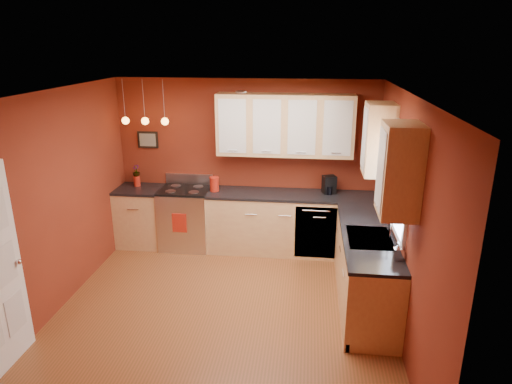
# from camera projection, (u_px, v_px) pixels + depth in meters

# --- Properties ---
(floor) EXTENTS (4.20, 4.20, 0.00)m
(floor) POSITION_uv_depth(u_px,v_px,m) (223.00, 312.00, 5.52)
(floor) COLOR brown
(floor) RESTS_ON ground
(ceiling) EXTENTS (4.00, 4.20, 0.02)m
(ceiling) POSITION_uv_depth(u_px,v_px,m) (217.00, 94.00, 4.70)
(ceiling) COLOR silver
(ceiling) RESTS_ON wall_back
(wall_back) EXTENTS (4.00, 0.02, 2.60)m
(wall_back) POSITION_uv_depth(u_px,v_px,m) (246.00, 164.00, 7.09)
(wall_back) COLOR maroon
(wall_back) RESTS_ON floor
(wall_front) EXTENTS (4.00, 0.02, 2.60)m
(wall_front) POSITION_uv_depth(u_px,v_px,m) (162.00, 319.00, 3.13)
(wall_front) COLOR maroon
(wall_front) RESTS_ON floor
(wall_left) EXTENTS (0.02, 4.20, 2.60)m
(wall_left) POSITION_uv_depth(u_px,v_px,m) (53.00, 204.00, 5.33)
(wall_left) COLOR maroon
(wall_left) RESTS_ON floor
(wall_right) EXTENTS (0.02, 4.20, 2.60)m
(wall_right) POSITION_uv_depth(u_px,v_px,m) (404.00, 219.00, 4.89)
(wall_right) COLOR maroon
(wall_right) RESTS_ON floor
(base_cabinets_back_left) EXTENTS (0.70, 0.60, 0.90)m
(base_cabinets_back_left) POSITION_uv_depth(u_px,v_px,m) (142.00, 217.00, 7.26)
(base_cabinets_back_left) COLOR #DEB777
(base_cabinets_back_left) RESTS_ON floor
(base_cabinets_back_right) EXTENTS (2.54, 0.60, 0.90)m
(base_cabinets_back_right) POSITION_uv_depth(u_px,v_px,m) (291.00, 224.00, 6.99)
(base_cabinets_back_right) COLOR #DEB777
(base_cabinets_back_right) RESTS_ON floor
(base_cabinets_right) EXTENTS (0.60, 2.10, 0.90)m
(base_cabinets_right) POSITION_uv_depth(u_px,v_px,m) (365.00, 269.00, 5.61)
(base_cabinets_right) COLOR #DEB777
(base_cabinets_right) RESTS_ON floor
(counter_back_left) EXTENTS (0.70, 0.62, 0.04)m
(counter_back_left) POSITION_uv_depth(u_px,v_px,m) (139.00, 189.00, 7.11)
(counter_back_left) COLOR black
(counter_back_left) RESTS_ON base_cabinets_back_left
(counter_back_right) EXTENTS (2.54, 0.62, 0.04)m
(counter_back_right) POSITION_uv_depth(u_px,v_px,m) (292.00, 195.00, 6.85)
(counter_back_right) COLOR black
(counter_back_right) RESTS_ON base_cabinets_back_right
(counter_right) EXTENTS (0.62, 2.10, 0.04)m
(counter_right) POSITION_uv_depth(u_px,v_px,m) (368.00, 234.00, 5.47)
(counter_right) COLOR black
(counter_right) RESTS_ON base_cabinets_right
(gas_range) EXTENTS (0.76, 0.64, 1.11)m
(gas_range) POSITION_uv_depth(u_px,v_px,m) (186.00, 217.00, 7.17)
(gas_range) COLOR silver
(gas_range) RESTS_ON floor
(dishwasher_front) EXTENTS (0.60, 0.02, 0.80)m
(dishwasher_front) POSITION_uv_depth(u_px,v_px,m) (315.00, 233.00, 6.68)
(dishwasher_front) COLOR silver
(dishwasher_front) RESTS_ON base_cabinets_back_right
(sink) EXTENTS (0.50, 0.70, 0.33)m
(sink) POSITION_uv_depth(u_px,v_px,m) (369.00, 239.00, 5.33)
(sink) COLOR gray
(sink) RESTS_ON counter_right
(window) EXTENTS (0.06, 1.02, 1.22)m
(window) POSITION_uv_depth(u_px,v_px,m) (400.00, 177.00, 5.05)
(window) COLOR white
(window) RESTS_ON wall_right
(upper_cabinets_back) EXTENTS (2.00, 0.35, 0.90)m
(upper_cabinets_back) POSITION_uv_depth(u_px,v_px,m) (285.00, 125.00, 6.66)
(upper_cabinets_back) COLOR #DEB777
(upper_cabinets_back) RESTS_ON wall_back
(upper_cabinets_right) EXTENTS (0.35, 1.95, 0.90)m
(upper_cabinets_right) POSITION_uv_depth(u_px,v_px,m) (388.00, 153.00, 5.01)
(upper_cabinets_right) COLOR #DEB777
(upper_cabinets_right) RESTS_ON wall_right
(wall_picture) EXTENTS (0.32, 0.03, 0.26)m
(wall_picture) POSITION_uv_depth(u_px,v_px,m) (148.00, 140.00, 7.13)
(wall_picture) COLOR black
(wall_picture) RESTS_ON wall_back
(pendant_lights) EXTENTS (0.71, 0.11, 0.66)m
(pendant_lights) POSITION_uv_depth(u_px,v_px,m) (145.00, 120.00, 6.70)
(pendant_lights) COLOR gray
(pendant_lights) RESTS_ON ceiling
(red_canister) EXTENTS (0.15, 0.15, 0.22)m
(red_canister) POSITION_uv_depth(u_px,v_px,m) (214.00, 184.00, 6.93)
(red_canister) COLOR #B22213
(red_canister) RESTS_ON counter_back_right
(red_vase) EXTENTS (0.10, 0.10, 0.16)m
(red_vase) POSITION_uv_depth(u_px,v_px,m) (137.00, 181.00, 7.19)
(red_vase) COLOR #B22213
(red_vase) RESTS_ON counter_back_left
(flowers) EXTENTS (0.14, 0.14, 0.20)m
(flowers) POSITION_uv_depth(u_px,v_px,m) (136.00, 171.00, 7.14)
(flowers) COLOR #B22213
(flowers) RESTS_ON red_vase
(coffee_maker) EXTENTS (0.23, 0.22, 0.27)m
(coffee_maker) POSITION_uv_depth(u_px,v_px,m) (329.00, 185.00, 6.82)
(coffee_maker) COLOR black
(coffee_maker) RESTS_ON counter_back_right
(soap_pump) EXTENTS (0.09, 0.09, 0.20)m
(soap_pump) POSITION_uv_depth(u_px,v_px,m) (398.00, 251.00, 4.74)
(soap_pump) COLOR silver
(soap_pump) RESTS_ON counter_right
(dish_towel) EXTENTS (0.22, 0.01, 0.30)m
(dish_towel) POSITION_uv_depth(u_px,v_px,m) (179.00, 223.00, 6.85)
(dish_towel) COLOR #B22213
(dish_towel) RESTS_ON gas_range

